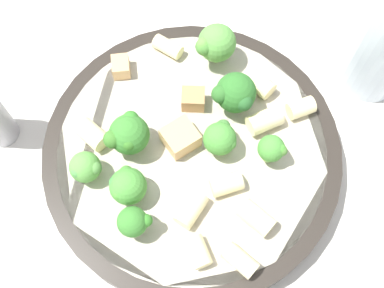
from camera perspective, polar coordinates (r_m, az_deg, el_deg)
The scene contains 23 objects.
ground_plane at distance 0.44m, azimuth 0.00°, elevation -2.02°, with size 2.00×2.00×0.00m, color beige.
pasta_bowl at distance 0.42m, azimuth 0.00°, elevation -1.17°, with size 0.26×0.26×0.03m.
broccoli_floret_0 at distance 0.37m, azimuth -6.66°, elevation -9.45°, with size 0.02×0.02×0.03m.
broccoli_floret_1 at distance 0.39m, azimuth -12.51°, elevation -2.75°, with size 0.03×0.03×0.03m.
broccoli_floret_2 at distance 0.39m, azimuth 9.47°, elevation -0.60°, with size 0.02×0.02×0.03m.
broccoli_floret_3 at distance 0.41m, azimuth 5.13°, elevation 5.98°, with size 0.04×0.04×0.04m.
broccoli_floret_4 at distance 0.38m, azimuth -7.70°, elevation -4.95°, with size 0.03×0.03×0.03m.
broccoli_floret_5 at distance 0.39m, azimuth 3.38°, elevation 0.66°, with size 0.03×0.03×0.03m.
broccoli_floret_6 at distance 0.39m, azimuth -7.57°, elevation 1.13°, with size 0.03×0.04×0.04m.
broccoli_floret_7 at distance 0.43m, azimuth 2.79°, elevation 11.81°, with size 0.03×0.04×0.04m.
rigatoni_0 at distance 0.39m, azimuth 4.08°, elevation -4.74°, with size 0.02×0.02×0.03m, color beige.
rigatoni_1 at distance 0.38m, azimuth 0.77°, elevation -12.66°, with size 0.01×0.01×0.02m, color beige.
rigatoni_2 at distance 0.43m, azimuth 12.78°, elevation 4.19°, with size 0.02×0.02×0.02m, color beige.
rigatoni_3 at distance 0.43m, azimuth 8.12°, elevation 7.00°, with size 0.02×0.02×0.02m, color beige.
rigatoni_4 at distance 0.41m, azimuth 8.59°, elevation 2.75°, with size 0.02×0.02×0.03m, color beige.
rigatoni_5 at distance 0.38m, azimuth 5.72°, elevation -13.55°, with size 0.01×0.01×0.03m, color beige.
rigatoni_6 at distance 0.41m, azimuth -11.72°, elevation 1.10°, with size 0.02×0.02×0.03m, color beige.
rigatoni_7 at distance 0.45m, azimuth -2.88°, elevation 11.43°, with size 0.01×0.01×0.03m, color beige.
rigatoni_8 at distance 0.38m, azimuth 7.66°, elevation -8.65°, with size 0.02×0.02×0.03m, color beige.
rigatoni_9 at distance 0.38m, azimuth -0.12°, elevation -7.74°, with size 0.02×0.02×0.03m, color beige.
chicken_chunk_0 at distance 0.40m, azimuth -1.45°, elevation 0.70°, with size 0.03×0.03×0.02m, color tan.
chicken_chunk_1 at distance 0.42m, azimuth 0.14°, elevation 5.33°, with size 0.02×0.02×0.02m, color #A87A4C.
chicken_chunk_2 at distance 0.44m, azimuth -8.43°, elevation 9.04°, with size 0.02×0.02×0.01m, color tan.
Camera 1 is at (0.09, -0.13, 0.41)m, focal length 45.00 mm.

